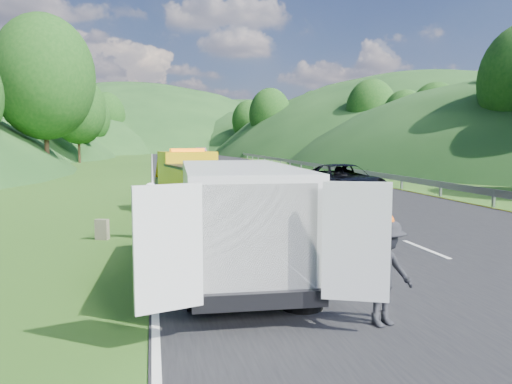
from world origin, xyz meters
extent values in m
plane|color=#38661E|center=(0.00, 0.00, 0.00)|extent=(320.00, 320.00, 0.00)
cube|color=black|center=(3.00, 40.00, 0.01)|extent=(14.00, 200.00, 0.02)
cube|color=gray|center=(10.30, 52.50, 0.00)|extent=(0.06, 140.00, 1.52)
cylinder|color=black|center=(-3.57, 7.55, 0.49)|extent=(0.52, 1.03, 0.99)
cylinder|color=black|center=(-1.72, 7.90, 0.49)|extent=(0.52, 1.03, 0.99)
cylinder|color=black|center=(-2.84, 3.67, 0.49)|extent=(0.52, 1.03, 0.99)
cylinder|color=black|center=(-1.00, 4.02, 0.49)|extent=(0.52, 1.03, 0.99)
cube|color=#E4B30C|center=(-2.49, 6.90, 1.43)|extent=(2.38, 1.94, 1.87)
cube|color=#E4B30C|center=(-2.08, 4.72, 1.18)|extent=(2.75, 3.70, 1.28)
cube|color=black|center=(-2.08, 4.72, 1.87)|extent=(2.75, 3.70, 0.10)
cube|color=black|center=(-2.71, 8.06, 0.89)|extent=(2.16, 1.53, 0.69)
cube|color=black|center=(-2.82, 8.64, 0.69)|extent=(2.07, 0.58, 0.49)
cube|color=#E4B30C|center=(-2.77, 8.40, 1.53)|extent=(2.08, 1.13, 1.08)
cube|color=orange|center=(-2.49, 6.90, 2.42)|extent=(1.40, 0.50, 0.16)
cube|color=black|center=(-2.62, 7.58, 1.78)|extent=(1.86, 0.42, 0.89)
cylinder|color=black|center=(-3.06, -1.89, 0.41)|extent=(0.35, 0.83, 0.82)
cylinder|color=black|center=(-1.22, -1.98, 0.41)|extent=(0.35, 0.83, 0.82)
cylinder|color=black|center=(-3.23, -5.37, 0.41)|extent=(0.35, 0.83, 0.82)
cylinder|color=black|center=(-1.38, -5.46, 0.41)|extent=(0.35, 0.83, 0.82)
cube|color=silver|center=(-2.23, -3.78, 1.38)|extent=(2.35, 5.42, 1.90)
cube|color=silver|center=(-2.10, -0.96, 0.97)|extent=(2.09, 1.02, 1.02)
cube|color=black|center=(-2.11, -1.17, 1.79)|extent=(1.91, 0.44, 0.85)
cube|color=black|center=(-2.35, -6.39, 1.38)|extent=(1.75, 0.18, 1.64)
cube|color=silver|center=(-3.70, -6.79, 1.38)|extent=(0.95, 0.35, 1.74)
cube|color=silver|center=(-1.04, -6.91, 1.38)|extent=(0.92, 0.43, 1.74)
cube|color=black|center=(-2.36, -6.49, 0.46)|extent=(2.05, 0.25, 0.26)
imported|color=white|center=(-3.93, 0.95, 0.00)|extent=(0.63, 0.71, 1.61)
imported|color=#C4CB6C|center=(-1.79, -1.07, 0.00)|extent=(0.59, 0.58, 0.96)
imported|color=black|center=(-0.48, -6.71, 0.00)|extent=(1.20, 0.90, 1.64)
cube|color=#68634E|center=(-5.34, 1.13, 0.29)|extent=(0.41, 0.32, 0.59)
cylinder|color=black|center=(-1.47, -5.69, 0.00)|extent=(0.71, 0.71, 0.20)
imported|color=black|center=(5.19, 9.31, 0.00)|extent=(2.77, 5.93, 1.64)
imported|color=#4F4F54|center=(2.44, 52.50, 0.00)|extent=(1.86, 4.63, 1.58)
imported|color=#805562|center=(4.08, 69.17, 0.00)|extent=(1.61, 4.61, 1.52)
imported|color=#A25160|center=(2.58, 96.76, 0.00)|extent=(1.94, 4.78, 1.39)
camera|label=1|loc=(-3.90, -13.54, 2.85)|focal=35.00mm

